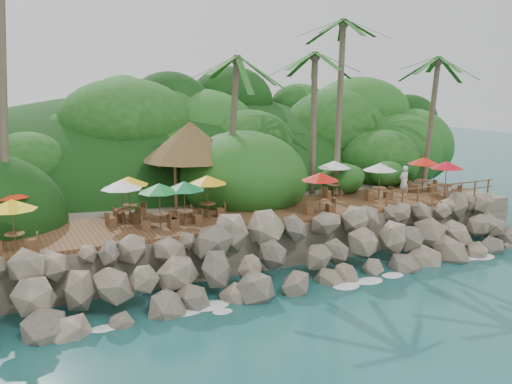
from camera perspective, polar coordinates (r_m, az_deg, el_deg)
name	(u,v)px	position (r m, az deg, el deg)	size (l,w,h in m)	color
ground	(316,292)	(25.05, 6.20, -10.13)	(140.00, 140.00, 0.00)	#19514F
land_base	(192,199)	(38.62, -6.60, -0.76)	(32.00, 25.20, 2.10)	gray
jungle_hill	(161,194)	(45.82, -9.76, -0.25)	(44.80, 28.00, 15.40)	#143811
seawall	(294,254)	(26.27, 3.90, -6.38)	(29.00, 4.00, 2.30)	gray
terrace	(256,214)	(29.37, 0.00, -2.29)	(26.00, 5.00, 0.20)	brown
jungle_foliage	(197,217)	(37.94, -6.05, -2.60)	(44.00, 16.00, 12.00)	#143811
foam_line	(313,289)	(25.28, 5.83, -9.84)	(25.20, 0.80, 0.06)	white
palms	(236,23)	(31.19, -2.07, 16.92)	(34.69, 6.68, 15.10)	brown
palapa	(190,141)	(31.64, -6.75, 5.23)	(5.43, 5.43, 4.60)	brown
dining_clusters	(244,180)	(28.58, -1.22, 1.20)	(25.60, 5.20, 2.16)	brown
railing	(440,191)	(33.45, 18.36, 0.06)	(8.30, 0.10, 1.00)	brown
waiter	(404,181)	(34.19, 14.94, 1.06)	(0.68, 0.45, 1.87)	silver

